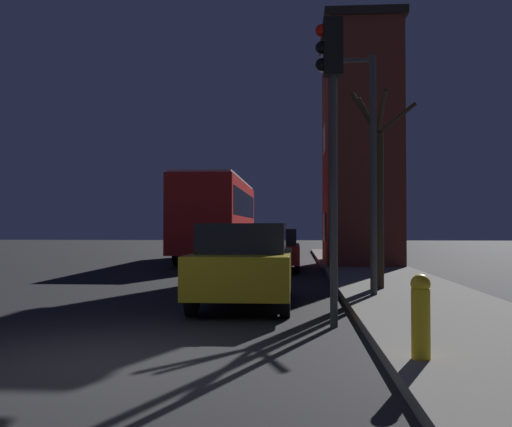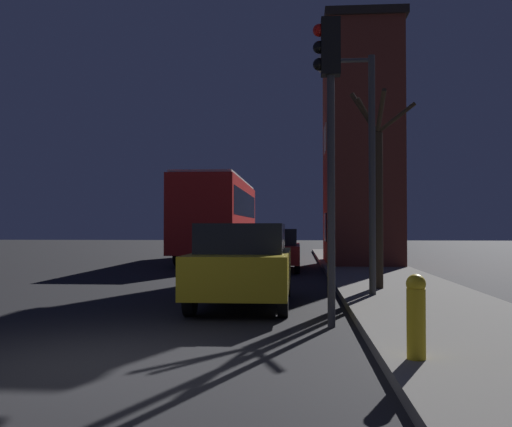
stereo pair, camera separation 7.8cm
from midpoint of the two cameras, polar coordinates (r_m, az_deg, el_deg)
ground_plane at (r=6.79m, az=-15.47°, el=-14.54°), size 120.00×120.00×0.00m
brick_building at (r=23.13m, az=10.46°, el=6.78°), size 2.97×5.02×9.29m
streetlamp at (r=12.31m, az=9.19°, el=10.47°), size 1.23×0.52×5.12m
traffic_light at (r=9.14m, az=7.55°, el=10.55°), size 0.43×0.24×4.82m
bare_tree at (r=13.39m, az=12.21°, el=1.91°), size 1.49×1.25×4.56m
bus at (r=26.51m, az=-3.67°, el=0.05°), size 2.57×11.05×3.71m
car_near_lane at (r=11.27m, az=-1.04°, el=-4.96°), size 1.80×4.38×1.62m
car_mid_lane at (r=20.49m, az=1.98°, el=-3.54°), size 1.80×4.63×1.48m
fire_hydrant at (r=6.41m, az=16.06°, el=-9.68°), size 0.21×0.21×0.91m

